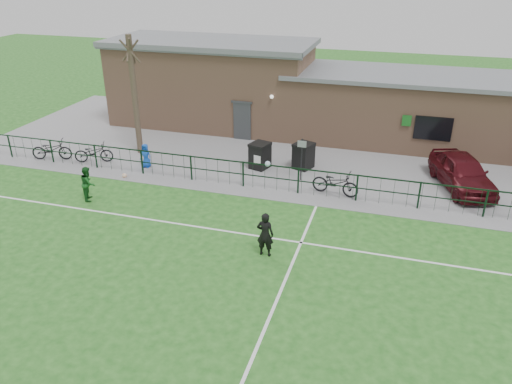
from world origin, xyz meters
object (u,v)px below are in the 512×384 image
(wheelie_bin_right, at_px, (303,157))
(car_maroon, at_px, (462,172))
(wheelie_bin_left, at_px, (260,156))
(outfield_player, at_px, (88,183))
(spectator_child, at_px, (146,156))
(bare_tree, at_px, (135,96))
(sign_post, at_px, (301,160))
(bicycle_e, at_px, (335,183))
(bicycle_c, at_px, (94,153))
(bicycle_a, at_px, (52,149))
(ball_ground, at_px, (125,175))

(wheelie_bin_right, distance_m, car_maroon, 7.16)
(wheelie_bin_left, height_order, outfield_player, outfield_player)
(wheelie_bin_right, bearing_deg, spectator_child, -142.74)
(bare_tree, xyz_separation_m, car_maroon, (15.79, 0.14, -2.23))
(wheelie_bin_left, distance_m, sign_post, 2.40)
(bicycle_e, bearing_deg, bicycle_c, 98.14)
(wheelie_bin_right, distance_m, bicycle_a, 12.63)
(bicycle_c, bearing_deg, wheelie_bin_left, -99.93)
(bicycle_c, distance_m, outfield_player, 4.29)
(car_maroon, height_order, bicycle_e, car_maroon)
(wheelie_bin_right, relative_size, bicycle_c, 0.62)
(sign_post, xyz_separation_m, spectator_child, (-7.54, -0.64, -0.41))
(bicycle_c, distance_m, ball_ground, 2.76)
(bare_tree, bearing_deg, ball_ground, -74.25)
(bicycle_e, bearing_deg, spectator_child, 96.79)
(bare_tree, relative_size, bicycle_c, 3.18)
(bare_tree, xyz_separation_m, ball_ground, (0.89, -3.16, -2.89))
(bare_tree, relative_size, bicycle_a, 2.99)
(wheelie_bin_right, distance_m, bicycle_e, 3.16)
(spectator_child, height_order, ball_ground, spectator_child)
(sign_post, distance_m, bicycle_a, 12.62)
(wheelie_bin_right, xyz_separation_m, ball_ground, (-7.74, -3.51, -0.50))
(ball_ground, bearing_deg, spectator_child, 74.86)
(bicycle_e, distance_m, outfield_player, 10.47)
(spectator_child, relative_size, outfield_player, 0.80)
(bicycle_e, bearing_deg, wheelie_bin_right, 46.91)
(bare_tree, height_order, ball_ground, bare_tree)
(outfield_player, bearing_deg, bicycle_e, -96.51)
(bicycle_e, height_order, ball_ground, bicycle_e)
(wheelie_bin_right, height_order, ball_ground, wheelie_bin_right)
(bicycle_c, height_order, spectator_child, spectator_child)
(bare_tree, bearing_deg, wheelie_bin_left, -1.93)
(wheelie_bin_left, bearing_deg, bare_tree, -164.93)
(car_maroon, distance_m, spectator_child, 14.63)
(wheelie_bin_left, bearing_deg, bicycle_e, -9.07)
(wheelie_bin_right, distance_m, sign_post, 1.51)
(outfield_player, xyz_separation_m, ball_ground, (0.23, 2.42, -0.63))
(bicycle_e, bearing_deg, bicycle_a, 99.54)
(bicycle_a, bearing_deg, wheelie_bin_right, -95.01)
(wheelie_bin_left, xyz_separation_m, bicycle_a, (-10.36, -1.97, -0.06))
(car_maroon, height_order, bicycle_c, car_maroon)
(spectator_child, distance_m, outfield_player, 3.90)
(bicycle_c, bearing_deg, ball_ground, -139.23)
(bare_tree, bearing_deg, bicycle_a, -149.70)
(car_maroon, xyz_separation_m, bicycle_e, (-5.24, -2.29, -0.21))
(bicycle_a, height_order, bicycle_c, bicycle_a)
(sign_post, xyz_separation_m, ball_ground, (-7.93, -2.07, -0.91))
(wheelie_bin_right, bearing_deg, bare_tree, -156.21)
(wheelie_bin_right, bearing_deg, sign_post, -61.00)
(bicycle_a, height_order, spectator_child, spectator_child)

